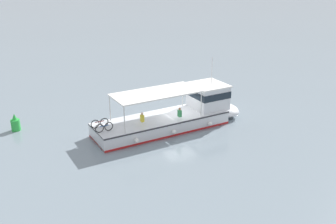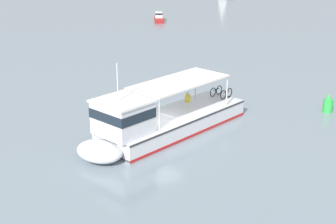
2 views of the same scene
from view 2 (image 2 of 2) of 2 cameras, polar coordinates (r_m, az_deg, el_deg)
ground_plane at (r=30.82m, az=-1.16°, el=-3.01°), size 400.00×400.00×0.00m
ferry_main at (r=30.58m, az=-1.30°, el=-1.15°), size 4.49×13.01×5.32m
motorboat_near_port at (r=73.44m, az=-1.05°, el=10.79°), size 3.65×3.22×1.26m
channel_buoy at (r=36.93m, az=17.90°, el=0.85°), size 0.70×0.70×1.40m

